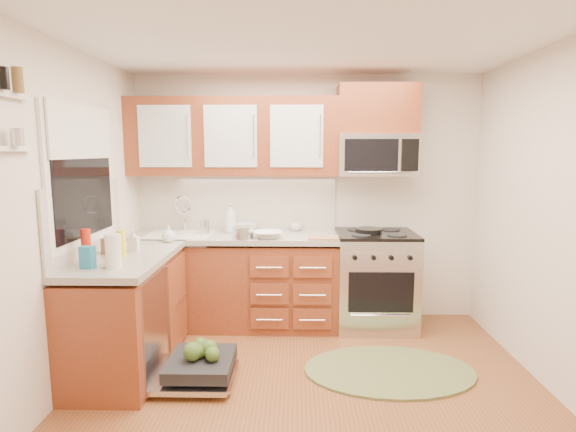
{
  "coord_description": "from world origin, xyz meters",
  "views": [
    {
      "loc": [
        -0.1,
        -2.89,
        1.74
      ],
      "look_at": [
        -0.17,
        0.85,
        1.19
      ],
      "focal_mm": 28.0,
      "sensor_mm": 36.0,
      "label": 1
    }
  ],
  "objects_px": {
    "sink": "(180,247)",
    "bowl_b": "(244,228)",
    "upper_cabinets": "(233,137)",
    "cutting_board": "(323,238)",
    "cup": "(296,226)",
    "rug": "(389,370)",
    "range": "(375,280)",
    "microwave": "(376,155)",
    "stock_pot": "(243,233)",
    "bowl_a": "(268,235)",
    "dishwasher": "(196,369)",
    "skillet": "(369,231)",
    "paper_towel_roll": "(113,251)"
  },
  "relations": [
    {
      "from": "sink",
      "to": "bowl_b",
      "type": "height_order",
      "value": "bowl_b"
    },
    {
      "from": "upper_cabinets",
      "to": "bowl_b",
      "type": "distance_m",
      "value": 0.92
    },
    {
      "from": "cutting_board",
      "to": "cup",
      "type": "relative_size",
      "value": 2.45
    },
    {
      "from": "rug",
      "to": "bowl_b",
      "type": "bearing_deg",
      "value": 138.61
    },
    {
      "from": "range",
      "to": "bowl_b",
      "type": "height_order",
      "value": "bowl_b"
    },
    {
      "from": "microwave",
      "to": "bowl_b",
      "type": "distance_m",
      "value": 1.5
    },
    {
      "from": "stock_pot",
      "to": "cutting_board",
      "type": "xyz_separation_m",
      "value": [
        0.75,
        0.0,
        -0.05
      ]
    },
    {
      "from": "bowl_a",
      "to": "range",
      "type": "bearing_deg",
      "value": 9.75
    },
    {
      "from": "microwave",
      "to": "rug",
      "type": "relative_size",
      "value": 0.56
    },
    {
      "from": "rug",
      "to": "microwave",
      "type": "bearing_deg",
      "value": 87.91
    },
    {
      "from": "dishwasher",
      "to": "stock_pot",
      "type": "distance_m",
      "value": 1.3
    },
    {
      "from": "cutting_board",
      "to": "bowl_a",
      "type": "height_order",
      "value": "bowl_a"
    },
    {
      "from": "stock_pot",
      "to": "cutting_board",
      "type": "distance_m",
      "value": 0.75
    },
    {
      "from": "range",
      "to": "dishwasher",
      "type": "height_order",
      "value": "range"
    },
    {
      "from": "dishwasher",
      "to": "cup",
      "type": "xyz_separation_m",
      "value": [
        0.75,
        1.35,
        0.87
      ]
    },
    {
      "from": "stock_pot",
      "to": "cup",
      "type": "xyz_separation_m",
      "value": [
        0.49,
        0.43,
        -0.01
      ]
    },
    {
      "from": "range",
      "to": "cutting_board",
      "type": "xyz_separation_m",
      "value": [
        -0.53,
        -0.21,
        0.46
      ]
    },
    {
      "from": "microwave",
      "to": "range",
      "type": "bearing_deg",
      "value": -90.0
    },
    {
      "from": "sink",
      "to": "cutting_board",
      "type": "relative_size",
      "value": 2.19
    },
    {
      "from": "range",
      "to": "microwave",
      "type": "height_order",
      "value": "microwave"
    },
    {
      "from": "upper_cabinets",
      "to": "cup",
      "type": "bearing_deg",
      "value": 6.9
    },
    {
      "from": "skillet",
      "to": "stock_pot",
      "type": "distance_m",
      "value": 1.21
    },
    {
      "from": "sink",
      "to": "skillet",
      "type": "bearing_deg",
      "value": -0.74
    },
    {
      "from": "skillet",
      "to": "cup",
      "type": "relative_size",
      "value": 2.2
    },
    {
      "from": "sink",
      "to": "skillet",
      "type": "height_order",
      "value": "skillet"
    },
    {
      "from": "bowl_b",
      "to": "upper_cabinets",
      "type": "bearing_deg",
      "value": -168.96
    },
    {
      "from": "cutting_board",
      "to": "bowl_b",
      "type": "distance_m",
      "value": 0.87
    },
    {
      "from": "bowl_a",
      "to": "bowl_b",
      "type": "bearing_deg",
      "value": 127.34
    },
    {
      "from": "rug",
      "to": "stock_pot",
      "type": "height_order",
      "value": "stock_pot"
    },
    {
      "from": "upper_cabinets",
      "to": "dishwasher",
      "type": "relative_size",
      "value": 2.93
    },
    {
      "from": "microwave",
      "to": "sink",
      "type": "bearing_deg",
      "value": -176.15
    },
    {
      "from": "range",
      "to": "paper_towel_roll",
      "type": "xyz_separation_m",
      "value": [
        -2.06,
        -1.27,
        0.57
      ]
    },
    {
      "from": "dishwasher",
      "to": "cutting_board",
      "type": "bearing_deg",
      "value": 42.26
    },
    {
      "from": "upper_cabinets",
      "to": "dishwasher",
      "type": "distance_m",
      "value": 2.19
    },
    {
      "from": "range",
      "to": "rug",
      "type": "relative_size",
      "value": 0.7
    },
    {
      "from": "range",
      "to": "bowl_a",
      "type": "relative_size",
      "value": 3.53
    },
    {
      "from": "bowl_a",
      "to": "stock_pot",
      "type": "bearing_deg",
      "value": -172.59
    },
    {
      "from": "dishwasher",
      "to": "bowl_b",
      "type": "xyz_separation_m",
      "value": [
        0.23,
        1.29,
        0.86
      ]
    },
    {
      "from": "microwave",
      "to": "sink",
      "type": "xyz_separation_m",
      "value": [
        -1.93,
        -0.13,
        -0.9
      ]
    },
    {
      "from": "upper_cabinets",
      "to": "rug",
      "type": "xyz_separation_m",
      "value": [
        1.37,
        -1.1,
        -1.86
      ]
    },
    {
      "from": "upper_cabinets",
      "to": "microwave",
      "type": "distance_m",
      "value": 1.42
    },
    {
      "from": "skillet",
      "to": "upper_cabinets",
      "type": "bearing_deg",
      "value": 172.31
    },
    {
      "from": "sink",
      "to": "stock_pot",
      "type": "relative_size",
      "value": 3.22
    },
    {
      "from": "rug",
      "to": "paper_towel_roll",
      "type": "bearing_deg",
      "value": -171.06
    },
    {
      "from": "microwave",
      "to": "sink",
      "type": "distance_m",
      "value": 2.13
    },
    {
      "from": "paper_towel_roll",
      "to": "cup",
      "type": "relative_size",
      "value": 2.06
    },
    {
      "from": "upper_cabinets",
      "to": "sink",
      "type": "bearing_deg",
      "value": -163.55
    },
    {
      "from": "upper_cabinets",
      "to": "cutting_board",
      "type": "distance_m",
      "value": 1.33
    },
    {
      "from": "bowl_a",
      "to": "skillet",
      "type": "bearing_deg",
      "value": 8.6
    },
    {
      "from": "upper_cabinets",
      "to": "stock_pot",
      "type": "xyz_separation_m",
      "value": [
        0.13,
        -0.35,
        -0.89
      ]
    }
  ]
}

